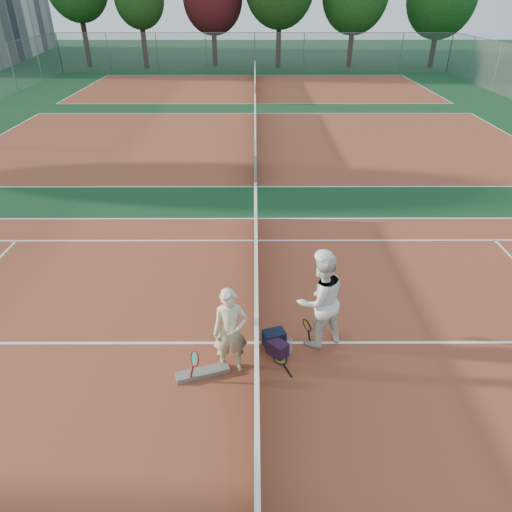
# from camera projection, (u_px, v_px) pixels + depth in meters

# --- Properties ---
(ground) EXTENTS (130.00, 130.00, 0.00)m
(ground) POSITION_uv_depth(u_px,v_px,m) (256.00, 343.00, 8.61)
(ground) COLOR #0E341A
(ground) RESTS_ON ground
(court_main) EXTENTS (23.77, 10.97, 0.01)m
(court_main) POSITION_uv_depth(u_px,v_px,m) (256.00, 343.00, 8.61)
(court_main) COLOR brown
(court_main) RESTS_ON ground
(court_far_a) EXTENTS (23.77, 10.97, 0.01)m
(court_far_a) POSITION_uv_depth(u_px,v_px,m) (255.00, 142.00, 20.30)
(court_far_a) COLOR brown
(court_far_a) RESTS_ON ground
(court_far_b) EXTENTS (23.77, 10.97, 0.01)m
(court_far_b) POSITION_uv_depth(u_px,v_px,m) (255.00, 87.00, 31.99)
(court_far_b) COLOR brown
(court_far_b) RESTS_ON ground
(net_main) EXTENTS (0.10, 10.98, 1.02)m
(net_main) POSITION_uv_depth(u_px,v_px,m) (256.00, 322.00, 8.35)
(net_main) COLOR black
(net_main) RESTS_ON ground
(net_far_a) EXTENTS (0.10, 10.98, 1.02)m
(net_far_a) POSITION_uv_depth(u_px,v_px,m) (255.00, 130.00, 20.05)
(net_far_a) COLOR black
(net_far_a) RESTS_ON ground
(net_far_b) EXTENTS (0.10, 10.98, 1.02)m
(net_far_b) POSITION_uv_depth(u_px,v_px,m) (255.00, 80.00, 31.74)
(net_far_b) COLOR black
(net_far_b) RESTS_ON ground
(fence_back) EXTENTS (32.00, 0.06, 3.00)m
(fence_back) POSITION_uv_depth(u_px,v_px,m) (255.00, 53.00, 37.31)
(fence_back) COLOR slate
(fence_back) RESTS_ON ground
(player_a) EXTENTS (0.63, 0.44, 1.62)m
(player_a) POSITION_uv_depth(u_px,v_px,m) (230.00, 331.00, 7.65)
(player_a) COLOR beige
(player_a) RESTS_ON ground
(player_b) EXTENTS (1.14, 1.05, 1.90)m
(player_b) POSITION_uv_depth(u_px,v_px,m) (320.00, 300.00, 8.18)
(player_b) COLOR white
(player_b) RESTS_ON ground
(racket_red) EXTENTS (0.31, 0.33, 0.59)m
(racket_red) POSITION_uv_depth(u_px,v_px,m) (195.00, 366.00, 7.67)
(racket_red) COLOR maroon
(racket_red) RESTS_ON ground
(racket_black_held) EXTENTS (0.29, 0.32, 0.59)m
(racket_black_held) POSITION_uv_depth(u_px,v_px,m) (307.00, 332.00, 8.42)
(racket_black_held) COLOR black
(racket_black_held) RESTS_ON ground
(racket_spare) EXTENTS (0.48, 0.66, 0.04)m
(racket_spare) POSITION_uv_depth(u_px,v_px,m) (280.00, 359.00, 8.20)
(racket_spare) COLOR black
(racket_spare) RESTS_ON ground
(sports_bag_navy) EXTENTS (0.46, 0.38, 0.31)m
(sports_bag_navy) POSITION_uv_depth(u_px,v_px,m) (274.00, 338.00, 8.49)
(sports_bag_navy) COLOR black
(sports_bag_navy) RESTS_ON ground
(sports_bag_purple) EXTENTS (0.42, 0.42, 0.29)m
(sports_bag_purple) POSITION_uv_depth(u_px,v_px,m) (278.00, 349.00, 8.26)
(sports_bag_purple) COLOR black
(sports_bag_purple) RESTS_ON ground
(net_cover_canvas) EXTENTS (0.94, 0.48, 0.10)m
(net_cover_canvas) POSITION_uv_depth(u_px,v_px,m) (203.00, 373.00, 7.87)
(net_cover_canvas) COLOR #68635E
(net_cover_canvas) RESTS_ON ground
(water_bottle) EXTENTS (0.09, 0.09, 0.30)m
(water_bottle) POSITION_uv_depth(u_px,v_px,m) (289.00, 347.00, 8.29)
(water_bottle) COLOR #C6E1FB
(water_bottle) RESTS_ON ground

